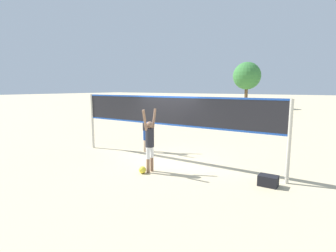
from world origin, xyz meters
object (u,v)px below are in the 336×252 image
Objects in this scene: volleyball at (142,170)px; gear_bag at (268,181)px; tree_left_cluster at (247,76)px; volleyball_net at (168,115)px; player_blocker at (146,124)px; parked_car_near at (180,102)px; player_spiker at (150,139)px.

volleyball is 0.45× the size of gear_bag.
tree_left_cluster is at bearing 100.80° from volleyball.
volleyball_net is at bearing 172.18° from gear_bag.
volleyball_net is 4.03m from gear_bag.
volleyball_net is 16.04× the size of gear_bag.
player_blocker is 4.41× the size of gear_bag.
volleyball_net reaches higher than gear_bag.
volleyball_net is at bearing -78.73° from tree_left_cluster.
parked_car_near is (-17.21, 24.11, 0.50)m from gear_bag.
player_spiker is 0.90× the size of player_blocker.
player_blocker is (-1.64, 0.78, -0.54)m from volleyball_net.
volleyball_net is 3.63× the size of player_blocker.
player_blocker is 0.52× the size of parked_car_near.
tree_left_cluster reaches higher than gear_bag.
gear_bag is (3.67, -0.50, -1.59)m from volleyball_net.
volleyball_net is 1.37× the size of tree_left_cluster.
player_blocker is 5.55m from gear_bag.
volleyball_net is 1.90× the size of parked_car_near.
player_blocker is at bearing 40.65° from player_spiker.
volleyball_net is at bearing 64.43° from player_blocker.
player_spiker is 2.80m from player_blocker.
volleyball is 0.04× the size of tree_left_cluster.
player_spiker is 28.84m from tree_left_cluster.
volleyball_net is 1.89m from player_blocker.
parked_car_near is (-11.91, 22.83, -0.56)m from player_blocker.
player_blocker is (-1.82, 2.12, 0.13)m from player_spiker.
volleyball is (-0.11, -0.25, -0.96)m from player_spiker.
player_spiker reaches higher than parked_car_near.
volleyball_net is 2.27m from volleyball.
player_blocker is at bearing -66.99° from parked_car_near.
player_spiker is 0.47× the size of parked_car_near.
volleyball is at bearing -66.15° from parked_car_near.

